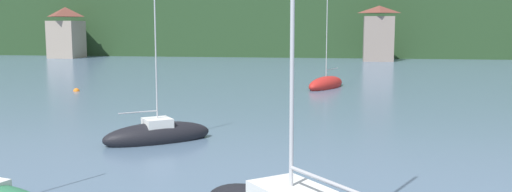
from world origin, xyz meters
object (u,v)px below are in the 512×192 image
sailboat_far_0 (326,84)px  sailboat_mid_3 (158,135)px  shore_building_west (66,33)px  shore_building_westcentral (379,34)px  mooring_buoy_near (76,91)px

sailboat_far_0 → sailboat_mid_3: bearing=6.2°
shore_building_west → shore_building_westcentral: size_ratio=1.01×
shore_building_westcentral → mooring_buoy_near: (-27.31, -42.43, -4.05)m
sailboat_mid_3 → sailboat_far_0: bearing=35.3°
sailboat_far_0 → mooring_buoy_near: 21.18m
sailboat_far_0 → sailboat_mid_3: sailboat_far_0 is taller
shore_building_west → sailboat_mid_3: (36.74, -61.37, -3.74)m
shore_building_westcentral → sailboat_far_0: 37.75m
sailboat_mid_3 → mooring_buoy_near: (-13.18, 17.95, -0.33)m
shore_building_west → sailboat_far_0: shore_building_west is taller
shore_building_westcentral → sailboat_mid_3: size_ratio=1.04×
sailboat_mid_3 → mooring_buoy_near: size_ratio=15.36×
shore_building_westcentral → sailboat_mid_3: bearing=-103.2°
mooring_buoy_near → shore_building_west: bearing=118.5°
sailboat_mid_3 → mooring_buoy_near: bearing=88.8°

